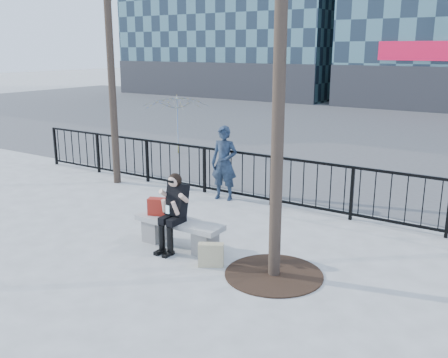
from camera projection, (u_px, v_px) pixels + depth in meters
The scene contains 10 objects.
ground at pixel (180, 247), 8.69m from camera, with size 120.00×120.00×0.00m, color gray.
street_surface at pixel (402, 131), 20.81m from camera, with size 60.00×23.00×0.01m, color #474747.
railing at pixel (264, 179), 10.97m from camera, with size 14.00×0.06×1.10m.
tree_grate at pixel (274, 274), 7.59m from camera, with size 1.50×1.50×0.02m, color black.
bench_main at pixel (179, 230), 8.61m from camera, with size 1.65×0.46×0.49m.
seated_woman at pixel (173, 212), 8.39m from camera, with size 0.50×0.64×1.34m.
handbag at pixel (159, 207), 8.79m from camera, with size 0.37×0.17×0.30m, color #A21E13.
shopping_bag at pixel (211, 255), 7.86m from camera, with size 0.40×0.15×0.38m, color beige.
standing_man at pixel (224, 163), 11.22m from camera, with size 0.61×0.40×1.68m, color black.
vendor_umbrella at pixel (176, 124), 16.11m from camera, with size 2.08×2.12×1.91m, color yellow.
Camera 1 is at (5.09, -6.35, 3.35)m, focal length 40.00 mm.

